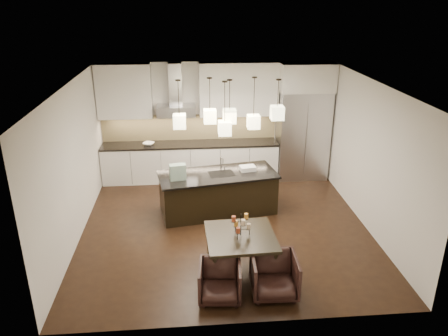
{
  "coord_description": "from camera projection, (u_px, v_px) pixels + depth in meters",
  "views": [
    {
      "loc": [
        -0.67,
        -7.54,
        4.27
      ],
      "look_at": [
        0.0,
        0.2,
        1.15
      ],
      "focal_mm": 35.0,
      "sensor_mm": 36.0,
      "label": 1
    }
  ],
  "objects": [
    {
      "name": "countertop",
      "position": [
        190.0,
        144.0,
        10.48
      ],
      "size": [
        4.21,
        0.66,
        0.04
      ],
      "primitive_type": "cube",
      "color": "black",
      "rests_on": "lower_cabinets"
    },
    {
      "name": "pendant_e",
      "position": [
        277.0,
        113.0,
        8.27
      ],
      "size": [
        0.24,
        0.24,
        0.26
      ],
      "primitive_type": "cube",
      "color": "#FBF7BC",
      "rests_on": "ceiling"
    },
    {
      "name": "pendant_c",
      "position": [
        230.0,
        116.0,
        8.26
      ],
      "size": [
        0.24,
        0.24,
        0.26
      ],
      "primitive_type": "cube",
      "color": "#FBF7BC",
      "rests_on": "ceiling"
    },
    {
      "name": "wall_back",
      "position": [
        215.0,
        120.0,
        10.65
      ],
      "size": [
        5.5,
        0.02,
        2.8
      ],
      "primitive_type": "cube",
      "color": "silver",
      "rests_on": "ground"
    },
    {
      "name": "wall_front",
      "position": [
        244.0,
        236.0,
        5.54
      ],
      "size": [
        5.5,
        0.02,
        2.8
      ],
      "primitive_type": "cube",
      "color": "silver",
      "rests_on": "ground"
    },
    {
      "name": "candle_e",
      "position": [
        234.0,
        219.0,
        6.89
      ],
      "size": [
        0.07,
        0.07,
        0.09
      ],
      "primitive_type": "cylinder",
      "rotation": [
        0.0,
        0.0,
        0.03
      ],
      "color": "#923B20",
      "rests_on": "candelabra"
    },
    {
      "name": "pendant_d",
      "position": [
        253.0,
        122.0,
        8.57
      ],
      "size": [
        0.24,
        0.24,
        0.26
      ],
      "primitive_type": "cube",
      "color": "#FBF7BC",
      "rests_on": "ceiling"
    },
    {
      "name": "dining_table",
      "position": [
        240.0,
        253.0,
        7.12
      ],
      "size": [
        1.14,
        1.14,
        0.66
      ],
      "primitive_type": null,
      "rotation": [
        0.0,
        0.0,
        0.03
      ],
      "color": "black",
      "rests_on": "floor"
    },
    {
      "name": "hood_chimney",
      "position": [
        175.0,
        84.0,
        10.07
      ],
      "size": [
        0.3,
        0.28,
        0.96
      ],
      "primitive_type": "cube",
      "color": "#B7B7BA",
      "rests_on": "hood_canopy"
    },
    {
      "name": "food_container",
      "position": [
        248.0,
        168.0,
        9.03
      ],
      "size": [
        0.35,
        0.27,
        0.09
      ],
      "primitive_type": "cube",
      "rotation": [
        0.0,
        0.0,
        0.17
      ],
      "color": "silver",
      "rests_on": "island_top"
    },
    {
      "name": "candle_f",
      "position": [
        243.0,
        222.0,
        6.78
      ],
      "size": [
        0.07,
        0.07,
        0.09
      ],
      "primitive_type": "cylinder",
      "rotation": [
        0.0,
        0.0,
        0.03
      ],
      "color": "beige",
      "rests_on": "candelabra"
    },
    {
      "name": "floor",
      "position": [
        225.0,
        226.0,
        8.62
      ],
      "size": [
        5.5,
        5.5,
        0.02
      ],
      "primitive_type": "cube",
      "color": "black",
      "rests_on": "ground"
    },
    {
      "name": "lower_cabinets",
      "position": [
        191.0,
        162.0,
        10.65
      ],
      "size": [
        4.21,
        0.62,
        0.88
      ],
      "primitive_type": "cube",
      "color": "silver",
      "rests_on": "floor"
    },
    {
      "name": "candle_b",
      "position": [
        236.0,
        224.0,
        7.03
      ],
      "size": [
        0.07,
        0.07,
        0.09
      ],
      "primitive_type": "cylinder",
      "rotation": [
        0.0,
        0.0,
        0.03
      ],
      "color": "orange",
      "rests_on": "candelabra"
    },
    {
      "name": "wall_right",
      "position": [
        369.0,
        155.0,
        8.32
      ],
      "size": [
        0.02,
        5.5,
        2.8
      ],
      "primitive_type": "cube",
      "color": "silver",
      "rests_on": "ground"
    },
    {
      "name": "candle_c",
      "position": [
        238.0,
        230.0,
        6.84
      ],
      "size": [
        0.07,
        0.07,
        0.09
      ],
      "primitive_type": "cylinder",
      "rotation": [
        0.0,
        0.0,
        0.03
      ],
      "color": "#923B20",
      "rests_on": "candelabra"
    },
    {
      "name": "pendant_b",
      "position": [
        210.0,
        116.0,
        8.46
      ],
      "size": [
        0.24,
        0.24,
        0.26
      ],
      "primitive_type": "cube",
      "color": "#FBF7BC",
      "rests_on": "ceiling"
    },
    {
      "name": "candle_a",
      "position": [
        248.0,
        226.0,
        6.95
      ],
      "size": [
        0.07,
        0.07,
        0.09
      ],
      "primitive_type": "cylinder",
      "rotation": [
        0.0,
        0.0,
        0.03
      ],
      "color": "beige",
      "rests_on": "candelabra"
    },
    {
      "name": "faucet",
      "position": [
        221.0,
        164.0,
        8.92
      ],
      "size": [
        0.13,
        0.23,
        0.35
      ],
      "primitive_type": null,
      "rotation": [
        0.0,
        0.0,
        0.17
      ],
      "color": "silver",
      "rests_on": "island_top"
    },
    {
      "name": "wall_left",
      "position": [
        73.0,
        164.0,
        7.88
      ],
      "size": [
        0.02,
        5.5,
        2.8
      ],
      "primitive_type": "cube",
      "color": "silver",
      "rests_on": "ground"
    },
    {
      "name": "hood_canopy",
      "position": [
        176.0,
        111.0,
        10.2
      ],
      "size": [
        0.9,
        0.52,
        0.24
      ],
      "primitive_type": "cube",
      "color": "#B7B7BA",
      "rests_on": "wall_back"
    },
    {
      "name": "pendant_f",
      "position": [
        225.0,
        128.0,
        8.18
      ],
      "size": [
        0.24,
        0.24,
        0.26
      ],
      "primitive_type": "cube",
      "color": "#FBF7BC",
      "rests_on": "ceiling"
    },
    {
      "name": "pendant_a",
      "position": [
        179.0,
        121.0,
        8.26
      ],
      "size": [
        0.24,
        0.24,
        0.26
      ],
      "primitive_type": "cube",
      "color": "#FBF7BC",
      "rests_on": "ceiling"
    },
    {
      "name": "upper_cab_left",
      "position": [
        124.0,
        91.0,
        10.01
      ],
      "size": [
        1.25,
        0.35,
        1.25
      ],
      "primitive_type": "cube",
      "color": "silver",
      "rests_on": "wall_back"
    },
    {
      "name": "ceiling",
      "position": [
        225.0,
        84.0,
        7.57
      ],
      "size": [
        5.5,
        5.5,
        0.02
      ],
      "primitive_type": "cube",
      "color": "white",
      "rests_on": "wall_back"
    },
    {
      "name": "backsplash",
      "position": [
        190.0,
        127.0,
        10.63
      ],
      "size": [
        4.21,
        0.02,
        0.63
      ],
      "primitive_type": "cube",
      "color": "tan",
      "rests_on": "countertop"
    },
    {
      "name": "candelabra",
      "position": [
        241.0,
        225.0,
        6.93
      ],
      "size": [
        0.33,
        0.33,
        0.39
      ],
      "primitive_type": null,
      "rotation": [
        0.0,
        0.0,
        0.03
      ],
      "color": "black",
      "rests_on": "dining_table"
    },
    {
      "name": "armchair_right",
      "position": [
        274.0,
        276.0,
        6.56
      ],
      "size": [
        0.71,
        0.73,
        0.64
      ],
      "primitive_type": "imported",
      "rotation": [
        0.0,
        0.0,
        -0.04
      ],
      "color": "black",
      "rests_on": "floor"
    },
    {
      "name": "island_body",
      "position": [
        218.0,
        194.0,
        9.05
      ],
      "size": [
        2.44,
        1.3,
        0.82
      ],
      "primitive_type": "cube",
      "rotation": [
        0.0,
        0.0,
        0.17
      ],
      "color": "black",
      "rests_on": "floor"
    },
    {
      "name": "upper_cab_right",
      "position": [
        239.0,
        89.0,
        10.23
      ],
      "size": [
        1.85,
        0.35,
        1.25
      ],
      "primitive_type": "cube",
      "color": "silver",
      "rests_on": "wall_back"
    },
    {
      "name": "refrigerator",
      "position": [
        302.0,
        135.0,
        10.59
      ],
      "size": [
        1.2,
        0.72,
        2.15
      ],
      "primitive_type": "cube",
      "color": "#B7B7BA",
      "rests_on": "floor"
    },
    {
      "name": "tote_bag",
      "position": [
        178.0,
        172.0,
        8.56
      ],
      "size": [
        0.34,
        0.22,
        0.32
      ],
      "primitive_type": "cube",
      "rotation": [
        0.0,
        0.0,
        0.17
      ],
      "color": "#255E35",
      "rests_on": "island_top"
    },
    {
      "name": "fridge_panel",
      "position": [
        306.0,
        77.0,
        10.06
      ],
      "size": [
        1.26,
        0.72,
        0.65
      ],
      "primitive_type": "cube",
      "color": "silver",
      "rests_on": "refrigerator"
    },
    {
      "name": "fruit_bowl",
      "position": [
        149.0,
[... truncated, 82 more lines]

